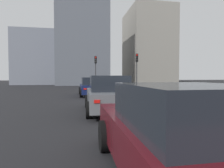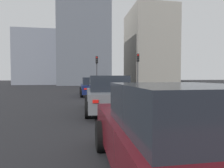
{
  "view_description": "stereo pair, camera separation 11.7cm",
  "coord_description": "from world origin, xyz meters",
  "px_view_note": "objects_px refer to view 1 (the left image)",
  "views": [
    {
      "loc": [
        -7.85,
        2.82,
        1.55
      ],
      "look_at": [
        2.71,
        0.94,
        1.14
      ],
      "focal_mm": 30.25,
      "sensor_mm": 36.0,
      "label": 1
    },
    {
      "loc": [
        -7.87,
        2.71,
        1.55
      ],
      "look_at": [
        2.71,
        0.94,
        1.14
      ],
      "focal_mm": 30.25,
      "sensor_mm": 36.0,
      "label": 2
    }
  ],
  "objects_px": {
    "car_navy_right_lead": "(91,87)",
    "car_maroon_right_third": "(181,136)",
    "traffic_light_near_right": "(137,64)",
    "car_grey_right_second": "(108,95)",
    "traffic_light_near_left": "(96,65)"
  },
  "relations": [
    {
      "from": "car_navy_right_lead",
      "to": "car_maroon_right_third",
      "type": "height_order",
      "value": "car_navy_right_lead"
    },
    {
      "from": "car_navy_right_lead",
      "to": "traffic_light_near_right",
      "type": "bearing_deg",
      "value": -49.02
    },
    {
      "from": "traffic_light_near_right",
      "to": "car_grey_right_second",
      "type": "bearing_deg",
      "value": -15.01
    },
    {
      "from": "car_navy_right_lead",
      "to": "traffic_light_near_right",
      "type": "distance_m",
      "value": 7.76
    },
    {
      "from": "car_maroon_right_third",
      "to": "traffic_light_near_left",
      "type": "xyz_separation_m",
      "value": [
        21.44,
        -0.72,
        2.28
      ]
    },
    {
      "from": "car_grey_right_second",
      "to": "car_maroon_right_third",
      "type": "height_order",
      "value": "car_grey_right_second"
    },
    {
      "from": "car_maroon_right_third",
      "to": "traffic_light_near_right",
      "type": "relative_size",
      "value": 1.05
    },
    {
      "from": "car_maroon_right_third",
      "to": "traffic_light_near_right",
      "type": "height_order",
      "value": "traffic_light_near_right"
    },
    {
      "from": "car_navy_right_lead",
      "to": "car_grey_right_second",
      "type": "distance_m",
      "value": 7.49
    },
    {
      "from": "car_grey_right_second",
      "to": "traffic_light_near_left",
      "type": "relative_size",
      "value": 1.0
    },
    {
      "from": "traffic_light_near_right",
      "to": "car_maroon_right_third",
      "type": "bearing_deg",
      "value": -7.81
    },
    {
      "from": "car_navy_right_lead",
      "to": "car_grey_right_second",
      "type": "relative_size",
      "value": 1.14
    },
    {
      "from": "car_grey_right_second",
      "to": "traffic_light_near_right",
      "type": "height_order",
      "value": "traffic_light_near_right"
    },
    {
      "from": "car_grey_right_second",
      "to": "traffic_light_near_right",
      "type": "distance_m",
      "value": 13.7
    },
    {
      "from": "car_navy_right_lead",
      "to": "traffic_light_near_left",
      "type": "height_order",
      "value": "traffic_light_near_left"
    }
  ]
}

